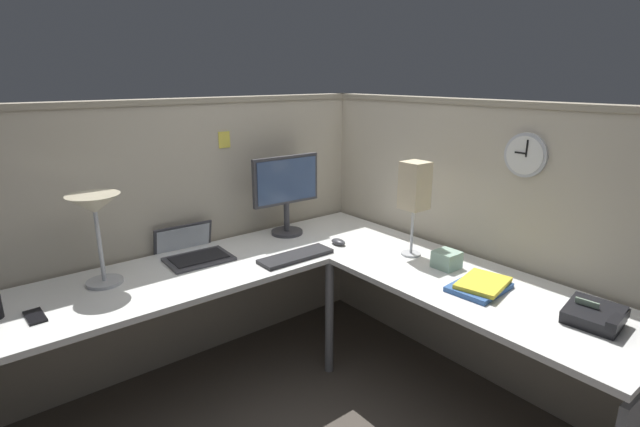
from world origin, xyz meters
The scene contains 16 objects.
ground_plane centered at (0.00, 0.00, 0.00)m, with size 6.80×6.80×0.00m, color #4C443D.
cubicle_wall_back centered at (-0.36, 0.87, 0.79)m, with size 2.57×0.12×1.58m.
cubicle_wall_right centered at (0.87, -0.27, 0.79)m, with size 0.12×2.37×1.58m.
desk centered at (-0.15, -0.05, 0.63)m, with size 2.35×2.15×0.73m.
monitor centered at (0.20, 0.64, 1.02)m, with size 0.46×0.20×0.50m.
laptop centered at (-0.43, 0.66, 0.75)m, with size 0.36×0.39×0.22m.
keyboard centered at (0.00, 0.26, 0.74)m, with size 0.43×0.14×0.02m, color #232326.
computer_mouse centered at (0.33, 0.28, 0.75)m, with size 0.06×0.10×0.03m, color #38383D.
desk_lamp_dome centered at (-0.92, 0.57, 1.09)m, with size 0.24×0.24×0.44m.
cell_phone centered at (-1.24, 0.40, 0.73)m, with size 0.07×0.14×0.01m, color black.
office_phone centered at (0.52, -1.09, 0.77)m, with size 0.21×0.22×0.11m.
book_stack centered at (0.44, -0.61, 0.75)m, with size 0.31×0.25×0.04m.
desk_lamp_paper centered at (0.54, -0.10, 1.11)m, with size 0.13×0.13×0.53m.
tissue_box centered at (0.54, -0.34, 0.78)m, with size 0.12×0.12×0.09m, color #8CAD99.
wall_clock centered at (0.82, -0.56, 1.32)m, with size 0.04×0.22×0.22m.
pinned_note_leftmost centered at (-0.11, 0.82, 1.34)m, with size 0.07×0.00×0.10m, color #EAD84C.
Camera 1 is at (-1.42, -1.72, 1.70)m, focal length 26.49 mm.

